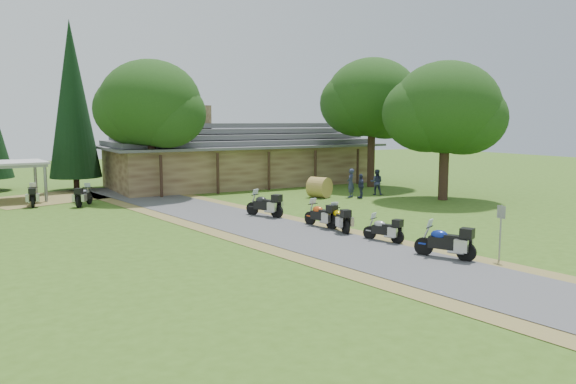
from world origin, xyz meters
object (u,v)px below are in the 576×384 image
motorcycle_row_b (383,228)px  motorcycle_row_e (264,204)px  motorcycle_carport_b (84,195)px  motorcycle_carport_a (33,195)px  hay_bale (319,187)px  lodge (242,153)px  motorcycle_row_a (445,240)px  motorcycle_row_d (321,214)px  motorcycle_row_c (339,218)px

motorcycle_row_b → motorcycle_row_e: (-1.49, 7.90, 0.13)m
motorcycle_row_e → motorcycle_carport_b: size_ratio=1.09×
motorcycle_row_b → motorcycle_carport_a: bearing=12.7°
motorcycle_row_b → hay_bale: size_ratio=1.24×
lodge → motorcycle_row_a: size_ratio=10.58×
motorcycle_row_b → motorcycle_row_d: size_ratio=0.88×
motorcycle_row_c → lodge: bearing=-1.7°
motorcycle_carport_b → motorcycle_row_a: bearing=-122.5°
motorcycle_row_b → motorcycle_carport_a: size_ratio=0.88×
motorcycle_row_e → motorcycle_carport_a: (-10.16, 10.19, -0.05)m
motorcycle_row_b → motorcycle_row_d: motorcycle_row_d is taller
motorcycle_row_a → motorcycle_carport_b: (-9.07, 20.07, -0.05)m
motorcycle_row_c → motorcycle_carport_b: bearing=42.8°
motorcycle_row_c → motorcycle_row_e: motorcycle_row_e is taller
motorcycle_row_d → motorcycle_carport_a: motorcycle_row_d is taller
lodge → motorcycle_row_c: bearing=-102.7°
motorcycle_row_b → motorcycle_carport_b: (-9.00, 16.66, 0.07)m
motorcycle_row_a → motorcycle_carport_b: 22.03m
motorcycle_row_e → motorcycle_carport_a: 14.39m
motorcycle_row_d → motorcycle_row_a: bearing=174.8°
motorcycle_row_c → motorcycle_carport_b: size_ratio=0.98×
motorcycle_row_b → motorcycle_carport_b: 18.94m
motorcycle_row_c → motorcycle_carport_b: 16.42m
motorcycle_carport_b → motorcycle_row_d: bearing=-113.0°
motorcycle_carport_b → motorcycle_row_c: bearing=-115.0°
motorcycle_row_a → hay_bale: bearing=-42.8°
motorcycle_row_c → motorcycle_carport_a: size_ratio=0.97×
lodge → motorcycle_carport_b: bearing=-156.5°
lodge → motorcycle_row_e: (-5.56, -14.45, -1.75)m
motorcycle_carport_a → motorcycle_carport_b: 3.01m
motorcycle_carport_a → motorcycle_carport_b: bearing=-110.9°
motorcycle_carport_a → lodge: bearing=-67.2°
motorcycle_row_c → motorcycle_carport_a: bearing=47.2°
motorcycle_row_a → motorcycle_carport_b: size_ratio=1.08×
motorcycle_row_b → motorcycle_row_e: bearing=-9.4°
motorcycle_row_b → motorcycle_row_d: 4.01m
motorcycle_row_b → hay_bale: (5.10, 12.73, 0.10)m
motorcycle_row_b → motorcycle_row_a: bearing=161.0°
motorcycle_row_a → motorcycle_row_b: (-0.06, 3.41, -0.12)m
lodge → motorcycle_row_b: 22.80m
motorcycle_carport_b → motorcycle_row_e: bearing=-106.1°
motorcycle_row_c → hay_bale: (5.46, 10.02, 0.05)m
lodge → motorcycle_row_d: (-4.59, -18.38, -1.80)m
lodge → motorcycle_row_a: lodge is taller
lodge → motorcycle_row_e: lodge is taller
motorcycle_row_d → motorcycle_row_c: bearing=177.5°
motorcycle_row_a → hay_bale: motorcycle_row_a is taller
motorcycle_row_a → motorcycle_row_e: size_ratio=0.99×
motorcycle_row_a → motorcycle_row_e: 11.42m
motorcycle_row_b → motorcycle_carport_b: size_ratio=0.90×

